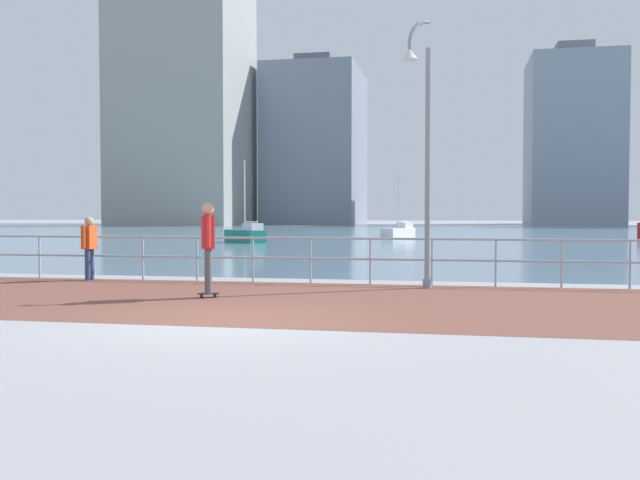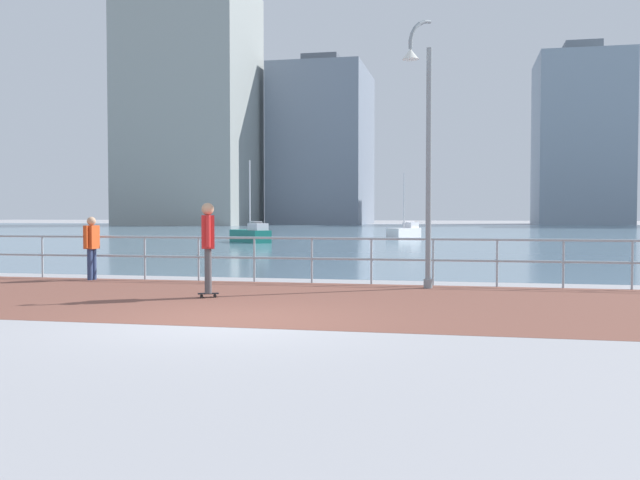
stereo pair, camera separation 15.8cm
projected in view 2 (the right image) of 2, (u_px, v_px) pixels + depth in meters
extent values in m
plane|color=#9E9EA3|center=(415.00, 236.00, 49.78)|extent=(220.00, 220.00, 0.00)
cube|color=brown|center=(275.00, 300.00, 13.23)|extent=(28.00, 6.49, 0.01)
cube|color=slate|center=(423.00, 232.00, 60.44)|extent=(180.00, 88.00, 0.00)
cylinder|color=#9EADB7|center=(42.00, 257.00, 17.80)|extent=(0.05, 0.05, 1.05)
cylinder|color=#9EADB7|center=(93.00, 258.00, 17.52)|extent=(0.05, 0.05, 1.05)
cylinder|color=#9EADB7|center=(145.00, 258.00, 17.23)|extent=(0.05, 0.05, 1.05)
cylinder|color=#9EADB7|center=(199.00, 259.00, 16.95)|extent=(0.05, 0.05, 1.05)
cylinder|color=#9EADB7|center=(254.00, 260.00, 16.67)|extent=(0.05, 0.05, 1.05)
cylinder|color=#9EADB7|center=(312.00, 261.00, 16.39)|extent=(0.05, 0.05, 1.05)
cylinder|color=#9EADB7|center=(371.00, 261.00, 16.10)|extent=(0.05, 0.05, 1.05)
cylinder|color=#9EADB7|center=(433.00, 262.00, 15.82)|extent=(0.05, 0.05, 1.05)
cylinder|color=#9EADB7|center=(497.00, 263.00, 15.54)|extent=(0.05, 0.05, 1.05)
cylinder|color=#9EADB7|center=(563.00, 264.00, 15.25)|extent=(0.05, 0.05, 1.05)
cylinder|color=#9EADB7|center=(632.00, 265.00, 14.97)|extent=(0.05, 0.05, 1.05)
cylinder|color=#9EADB7|center=(312.00, 238.00, 16.37)|extent=(25.20, 0.06, 0.06)
cylinder|color=#9EADB7|center=(312.00, 258.00, 16.38)|extent=(25.20, 0.06, 0.06)
cylinder|color=gray|center=(428.00, 284.00, 15.26)|extent=(0.19, 0.19, 0.20)
cylinder|color=gray|center=(429.00, 169.00, 15.17)|extent=(0.12, 0.12, 5.19)
cylinder|color=gray|center=(427.00, 22.00, 15.01)|extent=(0.19, 0.19, 0.11)
cylinder|color=gray|center=(422.00, 23.00, 14.92)|extent=(0.19, 0.20, 0.15)
cylinder|color=gray|center=(417.00, 26.00, 14.85)|extent=(0.19, 0.19, 0.18)
cylinder|color=gray|center=(414.00, 31.00, 14.80)|extent=(0.17, 0.18, 0.19)
cylinder|color=gray|center=(411.00, 37.00, 14.76)|extent=(0.15, 0.15, 0.19)
cylinder|color=gray|center=(411.00, 45.00, 14.76)|extent=(0.12, 0.12, 0.17)
cone|color=silver|center=(410.00, 54.00, 14.77)|extent=(0.36, 0.36, 0.22)
cylinder|color=black|center=(215.00, 296.00, 13.62)|extent=(0.07, 0.05, 0.06)
cylinder|color=black|center=(215.00, 296.00, 13.55)|extent=(0.07, 0.05, 0.06)
cylinder|color=black|center=(201.00, 296.00, 13.58)|extent=(0.07, 0.05, 0.06)
cylinder|color=black|center=(202.00, 296.00, 13.50)|extent=(0.07, 0.05, 0.06)
cube|color=black|center=(208.00, 293.00, 13.56)|extent=(0.41, 0.25, 0.02)
cylinder|color=#4C4C51|center=(208.00, 270.00, 13.62)|extent=(0.17, 0.17, 0.86)
cylinder|color=#4C4C51|center=(208.00, 271.00, 13.46)|extent=(0.17, 0.17, 0.86)
cube|color=red|center=(208.00, 232.00, 13.51)|extent=(0.35, 0.41, 0.64)
cylinder|color=red|center=(208.00, 231.00, 13.74)|extent=(0.12, 0.12, 0.61)
cylinder|color=red|center=(208.00, 231.00, 13.29)|extent=(0.12, 0.12, 0.61)
sphere|color=tan|center=(208.00, 209.00, 13.50)|extent=(0.24, 0.24, 0.24)
cylinder|color=navy|center=(94.00, 264.00, 17.22)|extent=(0.14, 0.14, 0.76)
cylinder|color=navy|center=(90.00, 265.00, 17.07)|extent=(0.14, 0.14, 0.76)
cube|color=#D84C1E|center=(92.00, 237.00, 17.12)|extent=(0.26, 0.36, 0.57)
cylinder|color=#D84C1E|center=(97.00, 236.00, 17.34)|extent=(0.10, 0.10, 0.54)
cylinder|color=#D84C1E|center=(86.00, 237.00, 16.90)|extent=(0.10, 0.10, 0.54)
sphere|color=tan|center=(91.00, 221.00, 17.11)|extent=(0.21, 0.21, 0.21)
cube|color=white|center=(404.00, 233.00, 46.50)|extent=(2.13, 3.16, 0.65)
cube|color=silver|center=(411.00, 225.00, 47.22)|extent=(1.06, 1.27, 0.36)
cylinder|color=silver|center=(404.00, 201.00, 46.42)|extent=(0.07, 0.07, 3.63)
cylinder|color=silver|center=(409.00, 221.00, 47.01)|extent=(0.63, 1.27, 0.06)
cube|color=#197266|center=(250.00, 236.00, 39.19)|extent=(2.97, 3.05, 0.70)
cube|color=silver|center=(258.00, 227.00, 38.35)|extent=(1.32, 1.33, 0.39)
cylinder|color=silver|center=(250.00, 195.00, 39.11)|extent=(0.08, 0.08, 3.88)
cylinder|color=silver|center=(256.00, 222.00, 38.56)|extent=(1.06, 1.10, 0.06)
cube|color=#939993|center=(190.00, 108.00, 97.35)|extent=(16.80, 15.20, 32.58)
cube|color=slate|center=(323.00, 148.00, 107.62)|extent=(13.60, 17.68, 23.37)
cube|color=#4E5560|center=(323.00, 64.00, 107.14)|extent=(5.44, 7.07, 2.00)
cube|color=#8493A3|center=(580.00, 141.00, 102.71)|extent=(12.68, 14.19, 24.29)
cube|color=slate|center=(582.00, 51.00, 102.21)|extent=(5.07, 5.67, 2.00)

